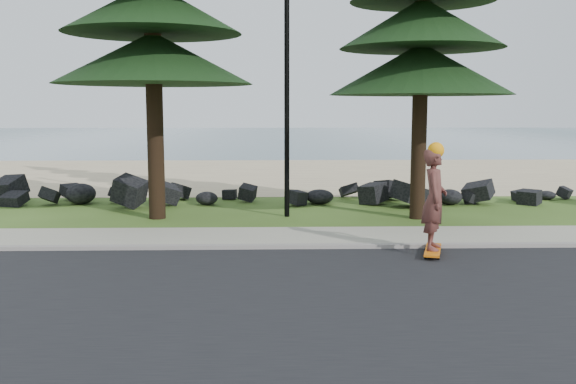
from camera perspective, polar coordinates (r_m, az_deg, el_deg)
name	(u,v)px	position (r m, az deg, el deg)	size (l,w,h in m)	color
ground	(291,240)	(14.46, 0.23, -4.32)	(160.00, 160.00, 0.00)	#354F18
road	(300,299)	(10.09, 1.05, -9.52)	(160.00, 7.00, 0.02)	black
kerb	(292,247)	(13.57, 0.35, -4.90)	(160.00, 0.20, 0.10)	gray
sidewalk	(290,237)	(14.64, 0.21, -4.01)	(160.00, 2.00, 0.08)	gray
beach_sand	(280,174)	(28.80, -0.68, 1.62)	(160.00, 15.00, 0.01)	tan
ocean	(275,137)	(65.21, -1.19, 4.92)	(160.00, 58.00, 0.01)	#31535E
seawall_boulders	(285,203)	(19.97, -0.28, -1.02)	(60.00, 2.40, 1.10)	black
lamp_post	(287,63)	(17.39, -0.10, 11.38)	(0.25, 0.14, 8.14)	black
skateboarder	(434,200)	(13.12, 12.88, -0.67)	(0.68, 1.25, 2.27)	#D4630C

